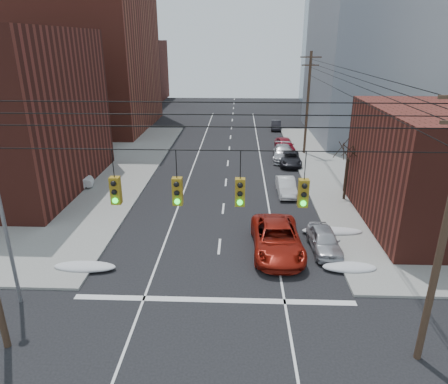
# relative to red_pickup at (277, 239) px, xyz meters

# --- Properties ---
(building_brick_tall) EXTENTS (24.00, 20.00, 30.00)m
(building_brick_tall) POSITION_rel_red_pickup_xyz_m (-27.50, 36.50, 14.13)
(building_brick_tall) COLOR maroon
(building_brick_tall) RESTS_ON ground
(building_brick_far) EXTENTS (22.00, 18.00, 12.00)m
(building_brick_far) POSITION_rel_red_pickup_xyz_m (-29.50, 62.50, 5.13)
(building_brick_far) COLOR #532018
(building_brick_far) RESTS_ON ground
(building_office) EXTENTS (22.00, 20.00, 25.00)m
(building_office) POSITION_rel_red_pickup_xyz_m (18.50, 32.50, 11.63)
(building_office) COLOR gray
(building_office) RESTS_ON ground
(building_glass) EXTENTS (20.00, 18.00, 22.00)m
(building_glass) POSITION_rel_red_pickup_xyz_m (20.50, 58.50, 10.13)
(building_glass) COLOR gray
(building_glass) RESTS_ON ground
(utility_pole_right) EXTENTS (2.20, 0.28, 11.00)m
(utility_pole_right) POSITION_rel_red_pickup_xyz_m (5.00, -8.50, 4.92)
(utility_pole_right) COLOR #473323
(utility_pole_right) RESTS_ON ground
(utility_pole_far) EXTENTS (2.20, 0.28, 11.00)m
(utility_pole_far) POSITION_rel_red_pickup_xyz_m (5.00, 22.50, 4.92)
(utility_pole_far) COLOR #473323
(utility_pole_far) RESTS_ON ground
(traffic_signals) EXTENTS (17.00, 0.42, 2.02)m
(traffic_signals) POSITION_rel_red_pickup_xyz_m (-3.41, -8.53, 6.30)
(traffic_signals) COLOR black
(traffic_signals) RESTS_ON ground
(bare_tree) EXTENTS (2.09, 2.20, 4.93)m
(bare_tree) POSITION_rel_red_pickup_xyz_m (6.08, 8.50, 1.45)
(bare_tree) COLOR black
(bare_tree) RESTS_ON ground
(snow_nw) EXTENTS (3.50, 1.08, 0.42)m
(snow_nw) POSITION_rel_red_pickup_xyz_m (-10.90, -2.50, -0.66)
(snow_nw) COLOR silver
(snow_nw) RESTS_ON ground
(snow_ne) EXTENTS (3.00, 1.08, 0.42)m
(snow_ne) POSITION_rel_red_pickup_xyz_m (3.90, -2.00, -0.66)
(snow_ne) COLOR silver
(snow_ne) RESTS_ON ground
(snow_east_far) EXTENTS (4.00, 1.08, 0.42)m
(snow_east_far) POSITION_rel_red_pickup_xyz_m (3.90, 2.50, -0.66)
(snow_east_far) COLOR silver
(snow_east_far) RESTS_ON ground
(red_pickup) EXTENTS (3.02, 6.31, 1.74)m
(red_pickup) POSITION_rel_red_pickup_xyz_m (0.00, 0.00, 0.00)
(red_pickup) COLOR maroon
(red_pickup) RESTS_ON ground
(parked_car_a) EXTENTS (1.80, 4.16, 1.40)m
(parked_car_a) POSITION_rel_red_pickup_xyz_m (2.90, 0.27, -0.17)
(parked_car_a) COLOR #B8B7BD
(parked_car_a) RESTS_ON ground
(parked_car_b) EXTENTS (1.48, 4.08, 1.34)m
(parked_car_b) POSITION_rel_red_pickup_xyz_m (1.62, 9.79, -0.20)
(parked_car_b) COLOR silver
(parked_car_b) RESTS_ON ground
(parked_car_c) EXTENTS (2.29, 4.73, 1.30)m
(parked_car_c) POSITION_rel_red_pickup_xyz_m (2.90, 18.22, -0.22)
(parked_car_c) COLOR black
(parked_car_c) RESTS_ON ground
(parked_car_d) EXTENTS (2.56, 5.35, 1.51)m
(parked_car_d) POSITION_rel_red_pickup_xyz_m (2.34, 20.02, -0.12)
(parked_car_d) COLOR #B1B0B6
(parked_car_d) RESTS_ON ground
(parked_car_e) EXTENTS (2.29, 4.78, 1.57)m
(parked_car_e) POSITION_rel_red_pickup_xyz_m (2.90, 23.39, -0.08)
(parked_car_e) COLOR maroon
(parked_car_e) RESTS_ON ground
(parked_car_f) EXTENTS (1.61, 3.92, 1.26)m
(parked_car_f) POSITION_rel_red_pickup_xyz_m (2.90, 35.51, -0.24)
(parked_car_f) COLOR black
(parked_car_f) RESTS_ON ground
(lot_car_a) EXTENTS (4.27, 2.32, 1.33)m
(lot_car_a) POSITION_rel_red_pickup_xyz_m (-16.92, 10.11, -0.05)
(lot_car_a) COLOR silver
(lot_car_a) RESTS_ON sidewalk_nw
(lot_car_b) EXTENTS (4.83, 3.07, 1.24)m
(lot_car_b) POSITION_rel_red_pickup_xyz_m (-19.38, 12.72, -0.10)
(lot_car_b) COLOR #A1A1A5
(lot_car_b) RESTS_ON sidewalk_nw
(lot_car_c) EXTENTS (4.98, 2.94, 1.35)m
(lot_car_c) POSITION_rel_red_pickup_xyz_m (-22.01, 14.04, -0.04)
(lot_car_c) COLOR black
(lot_car_c) RESTS_ON sidewalk_nw
(lot_car_d) EXTENTS (4.55, 2.79, 1.45)m
(lot_car_d) POSITION_rel_red_pickup_xyz_m (-21.22, 16.43, 0.00)
(lot_car_d) COLOR #A7A8AC
(lot_car_d) RESTS_ON sidewalk_nw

